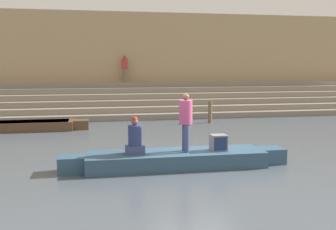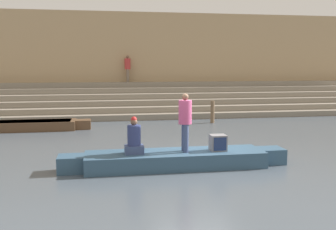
{
  "view_description": "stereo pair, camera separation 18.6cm",
  "coord_description": "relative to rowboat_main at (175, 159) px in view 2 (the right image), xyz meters",
  "views": [
    {
      "loc": [
        -2.99,
        -11.19,
        2.9
      ],
      "look_at": [
        -0.72,
        0.7,
        1.35
      ],
      "focal_mm": 42.0,
      "sensor_mm": 36.0,
      "label": 1
    },
    {
      "loc": [
        -2.8,
        -11.22,
        2.9
      ],
      "look_at": [
        -0.72,
        0.7,
        1.35
      ],
      "focal_mm": 42.0,
      "sensor_mm": 36.0,
      "label": 2
    }
  ],
  "objects": [
    {
      "name": "person_rowing",
      "position": [
        -1.17,
        -0.03,
        0.62
      ],
      "size": [
        0.52,
        0.41,
        1.04
      ],
      "rotation": [
        0.0,
        0.0,
        -0.26
      ],
      "color": "#3D4C75",
      "rests_on": "rowboat_main"
    },
    {
      "name": "back_wall",
      "position": [
        0.72,
        14.21,
        2.78
      ],
      "size": [
        34.2,
        1.28,
        6.1
      ],
      "color": "tan",
      "rests_on": "ground"
    },
    {
      "name": "tv_set",
      "position": [
        1.24,
        -0.06,
        0.44
      ],
      "size": [
        0.45,
        0.4,
        0.46
      ],
      "rotation": [
        0.0,
        0.0,
        -0.11
      ],
      "color": "slate",
      "rests_on": "rowboat_main"
    },
    {
      "name": "rowboat_main",
      "position": [
        0.0,
        0.0,
        0.0
      ],
      "size": [
        6.49,
        1.38,
        0.45
      ],
      "rotation": [
        0.0,
        0.0,
        -0.05
      ],
      "color": "#33516B",
      "rests_on": "ground"
    },
    {
      "name": "mooring_post",
      "position": [
        3.49,
        8.16,
        0.31
      ],
      "size": [
        0.2,
        0.2,
        1.11
      ],
      "primitive_type": "cylinder",
      "color": "brown",
      "rests_on": "ground"
    },
    {
      "name": "ghat_steps",
      "position": [
        0.72,
        12.14,
        0.43
      ],
      "size": [
        36.0,
        4.09,
        1.85
      ],
      "color": "gray",
      "rests_on": "ground"
    },
    {
      "name": "person_standing",
      "position": [
        0.27,
        -0.03,
        1.16
      ],
      "size": [
        0.37,
        0.37,
        1.65
      ],
      "rotation": [
        0.0,
        0.0,
        0.05
      ],
      "color": "#3D4C75",
      "rests_on": "rowboat_main"
    },
    {
      "name": "ground_plane",
      "position": [
        0.72,
        0.5,
        -0.24
      ],
      "size": [
        120.0,
        120.0,
        0.0
      ],
      "primitive_type": "plane",
      "color": "#4C5660"
    },
    {
      "name": "person_on_steps",
      "position": [
        -0.37,
        13.28,
        2.53
      ],
      "size": [
        0.36,
        0.36,
        1.61
      ],
      "rotation": [
        0.0,
        0.0,
        1.73
      ],
      "color": "#756656",
      "rests_on": "ghat_steps"
    },
    {
      "name": "moored_boat_shore",
      "position": [
        -5.62,
        7.39,
        -0.02
      ],
      "size": [
        6.23,
        1.26,
        0.41
      ],
      "rotation": [
        0.0,
        0.0,
        0.03
      ],
      "color": "brown",
      "rests_on": "ground"
    }
  ]
}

